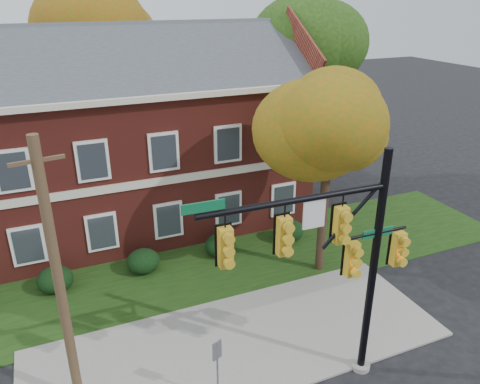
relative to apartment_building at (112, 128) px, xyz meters
name	(u,v)px	position (x,y,z in m)	size (l,w,h in m)	color
ground	(252,364)	(2.00, -11.95, -4.99)	(120.00, 120.00, 0.00)	black
sidewalk	(239,343)	(2.00, -10.95, -4.95)	(14.00, 5.00, 0.08)	gray
grass_strip	(194,270)	(2.00, -5.95, -4.97)	(30.00, 6.00, 0.04)	#193811
apartment_building	(112,128)	(0.00, 0.00, 0.00)	(18.80, 8.80, 9.74)	maroon
hedge_left	(55,280)	(-3.50, -5.25, -4.46)	(1.40, 1.26, 1.05)	black
hedge_center	(143,261)	(0.00, -5.25, -4.46)	(1.40, 1.26, 1.05)	black
hedge_right	(221,245)	(3.50, -5.25, -4.46)	(1.40, 1.26, 1.05)	black
hedge_far_right	(289,231)	(7.00, -5.25, -4.46)	(1.40, 1.26, 1.05)	black
tree_near_right	(338,117)	(7.22, -8.09, 1.68)	(4.50, 4.25, 8.58)	black
tree_right_rear	(310,48)	(11.31, 0.86, 3.13)	(6.30, 5.95, 10.62)	black
tree_far_rear	(107,31)	(1.34, 7.84, 3.86)	(6.84, 6.46, 11.52)	black
traffic_signal	(336,251)	(3.80, -13.42, -0.46)	(6.54, 0.59, 7.30)	gray
utility_pole	(59,283)	(-3.21, -11.32, -0.91)	(1.25, 0.31, 8.04)	#4F3D25
sign_post	(217,361)	(0.50, -12.89, -3.51)	(0.31, 0.15, 2.17)	slate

